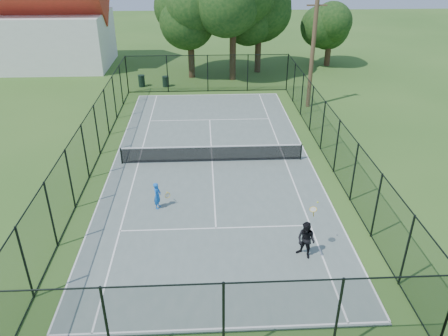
{
  "coord_description": "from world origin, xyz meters",
  "views": [
    {
      "loc": [
        -0.43,
        -21.85,
        11.07
      ],
      "look_at": [
        0.52,
        -3.0,
        1.2
      ],
      "focal_mm": 35.0,
      "sensor_mm": 36.0,
      "label": 1
    }
  ],
  "objects_px": {
    "trash_bin_left": "(142,81)",
    "utility_pole": "(313,52)",
    "player_black": "(306,240)",
    "tennis_net": "(212,153)",
    "player_blue": "(157,196)",
    "trash_bin_right": "(166,81)"
  },
  "relations": [
    {
      "from": "player_blue",
      "to": "trash_bin_left",
      "type": "bearing_deg",
      "value": 98.79
    },
    {
      "from": "tennis_net",
      "to": "player_black",
      "type": "relative_size",
      "value": 4.72
    },
    {
      "from": "tennis_net",
      "to": "utility_pole",
      "type": "distance_m",
      "value": 12.16
    },
    {
      "from": "player_black",
      "to": "utility_pole",
      "type": "bearing_deg",
      "value": 77.05
    },
    {
      "from": "tennis_net",
      "to": "player_blue",
      "type": "distance_m",
      "value": 5.31
    },
    {
      "from": "tennis_net",
      "to": "utility_pole",
      "type": "relative_size",
      "value": 1.28
    },
    {
      "from": "utility_pole",
      "to": "player_blue",
      "type": "bearing_deg",
      "value": -126.39
    },
    {
      "from": "trash_bin_left",
      "to": "utility_pole",
      "type": "xyz_separation_m",
      "value": [
        13.01,
        -5.64,
        3.51
      ]
    },
    {
      "from": "player_black",
      "to": "trash_bin_left",
      "type": "bearing_deg",
      "value": 111.3
    },
    {
      "from": "trash_bin_right",
      "to": "trash_bin_left",
      "type": "bearing_deg",
      "value": 176.64
    },
    {
      "from": "player_blue",
      "to": "player_black",
      "type": "bearing_deg",
      "value": -32.47
    },
    {
      "from": "utility_pole",
      "to": "trash_bin_left",
      "type": "bearing_deg",
      "value": 156.58
    },
    {
      "from": "trash_bin_left",
      "to": "player_blue",
      "type": "height_order",
      "value": "player_blue"
    },
    {
      "from": "tennis_net",
      "to": "player_black",
      "type": "bearing_deg",
      "value": -68.05
    },
    {
      "from": "trash_bin_right",
      "to": "utility_pole",
      "type": "height_order",
      "value": "utility_pole"
    },
    {
      "from": "trash_bin_right",
      "to": "utility_pole",
      "type": "relative_size",
      "value": 0.11
    },
    {
      "from": "tennis_net",
      "to": "trash_bin_left",
      "type": "relative_size",
      "value": 10.27
    },
    {
      "from": "trash_bin_left",
      "to": "trash_bin_right",
      "type": "xyz_separation_m",
      "value": [
        2.04,
        -0.12,
        -0.05
      ]
    },
    {
      "from": "trash_bin_right",
      "to": "utility_pole",
      "type": "bearing_deg",
      "value": -26.68
    },
    {
      "from": "player_black",
      "to": "trash_bin_right",
      "type": "bearing_deg",
      "value": 106.87
    },
    {
      "from": "trash_bin_right",
      "to": "player_blue",
      "type": "bearing_deg",
      "value": -87.19
    },
    {
      "from": "trash_bin_left",
      "to": "player_black",
      "type": "bearing_deg",
      "value": -68.7
    }
  ]
}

